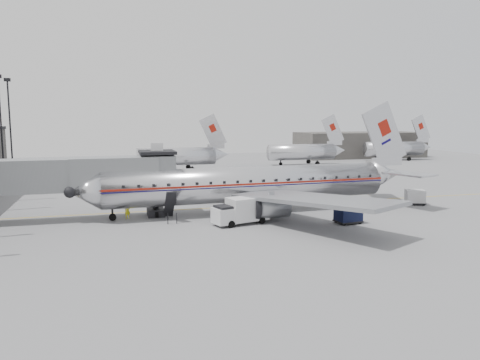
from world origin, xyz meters
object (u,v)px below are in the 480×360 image
object	(u,v)px
ramp_worker	(128,211)
baggage_cart_white	(415,197)
service_van	(241,210)
airliner	(255,184)
baggage_cart_navy	(348,213)

from	to	relation	value
ramp_worker	baggage_cart_white	bearing A→B (deg)	-28.34
ramp_worker	service_van	bearing A→B (deg)	-53.59
baggage_cart_white	ramp_worker	size ratio (longest dim) A/B	1.59
airliner	ramp_worker	xyz separation A→B (m)	(-12.72, -0.03, -2.08)
baggage_cart_navy	ramp_worker	xyz separation A→B (m)	(-19.23, 7.39, -0.15)
baggage_cart_navy	ramp_worker	bearing A→B (deg)	152.42
ramp_worker	baggage_cart_navy	bearing A→B (deg)	-47.51
baggage_cart_white	ramp_worker	distance (m)	30.89
baggage_cart_navy	airliner	bearing A→B (deg)	124.72
airliner	baggage_cart_navy	size ratio (longest dim) A/B	14.97
baggage_cart_navy	baggage_cart_white	xyz separation A→B (m)	(11.64, 6.39, -0.07)
service_van	airliner	bearing A→B (deg)	44.97
airliner	ramp_worker	size ratio (longest dim) A/B	23.09
airliner	baggage_cart_white	distance (m)	18.30
baggage_cart_white	service_van	bearing A→B (deg)	-149.37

